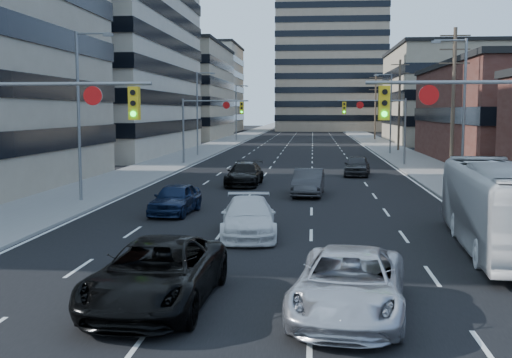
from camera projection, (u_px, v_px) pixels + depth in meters
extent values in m
plane|color=black|center=(224.00, 343.00, 13.56)|extent=(400.00, 400.00, 0.00)
cube|color=black|center=(304.00, 133.00, 142.33)|extent=(18.00, 300.00, 0.02)
cube|color=slate|center=(253.00, 132.00, 143.33)|extent=(5.00, 300.00, 0.15)
cube|color=slate|center=(357.00, 133.00, 141.31)|extent=(5.00, 300.00, 0.15)
cube|color=#ADA089|center=(63.00, 31.00, 73.87)|extent=(26.00, 34.00, 28.00)
cube|color=gray|center=(167.00, 93.00, 113.87)|extent=(20.00, 30.00, 16.00)
cube|color=gray|center=(465.00, 97.00, 97.79)|extent=(22.00, 28.00, 14.00)
cube|color=gray|center=(331.00, 13.00, 158.53)|extent=(26.00, 26.00, 58.00)
cube|color=#ADA089|center=(188.00, 89.00, 153.62)|extent=(24.00, 24.00, 20.00)
cube|color=gray|center=(453.00, 106.00, 138.89)|extent=(22.00, 22.00, 12.00)
cylinder|color=slate|center=(57.00, 84.00, 21.46)|extent=(6.50, 0.12, 0.12)
cube|color=gold|center=(134.00, 103.00, 21.30)|extent=(0.35, 0.28, 1.10)
cylinder|color=black|center=(133.00, 93.00, 21.10)|extent=(0.18, 0.06, 0.18)
cylinder|color=black|center=(133.00, 103.00, 21.14)|extent=(0.18, 0.06, 0.18)
cylinder|color=#0CE526|center=(133.00, 114.00, 21.18)|extent=(0.18, 0.06, 0.18)
cylinder|color=white|center=(93.00, 96.00, 21.37)|extent=(0.64, 0.06, 0.64)
cylinder|color=slate|center=(469.00, 82.00, 20.28)|extent=(6.50, 0.12, 0.12)
cube|color=gold|center=(384.00, 103.00, 20.58)|extent=(0.35, 0.28, 1.10)
cylinder|color=black|center=(385.00, 92.00, 20.39)|extent=(0.18, 0.06, 0.18)
cylinder|color=black|center=(385.00, 103.00, 20.42)|extent=(0.18, 0.06, 0.18)
cylinder|color=#0CE526|center=(384.00, 114.00, 20.46)|extent=(0.18, 0.06, 0.18)
cylinder|color=white|center=(429.00, 95.00, 20.40)|extent=(0.64, 0.06, 0.64)
cylinder|color=slate|center=(183.00, 132.00, 58.69)|extent=(0.18, 0.18, 6.00)
cylinder|color=slate|center=(216.00, 101.00, 58.13)|extent=(6.00, 0.12, 0.12)
cube|color=gold|center=(242.00, 108.00, 57.99)|extent=(0.35, 0.28, 1.10)
cylinder|color=black|center=(242.00, 104.00, 57.80)|extent=(0.18, 0.06, 0.18)
cylinder|color=black|center=(242.00, 108.00, 57.83)|extent=(0.18, 0.06, 0.18)
cylinder|color=#0CE526|center=(242.00, 112.00, 57.87)|extent=(0.18, 0.06, 0.18)
cylinder|color=white|center=(226.00, 105.00, 58.06)|extent=(0.64, 0.06, 0.64)
cylinder|color=slate|center=(405.00, 132.00, 56.94)|extent=(0.18, 0.18, 6.00)
cylinder|color=slate|center=(371.00, 101.00, 56.91)|extent=(6.00, 0.12, 0.12)
cube|color=gold|center=(344.00, 108.00, 57.19)|extent=(0.35, 0.28, 1.10)
cylinder|color=black|center=(344.00, 104.00, 56.99)|extent=(0.18, 0.06, 0.18)
cylinder|color=black|center=(344.00, 108.00, 57.03)|extent=(0.18, 0.06, 0.18)
cylinder|color=#0CE526|center=(344.00, 112.00, 57.06)|extent=(0.18, 0.06, 0.18)
cylinder|color=white|center=(360.00, 105.00, 57.01)|extent=(0.64, 0.06, 0.64)
cylinder|color=#4C3D2D|center=(453.00, 103.00, 47.57)|extent=(0.28, 0.28, 11.00)
cube|color=#4C3D2D|center=(455.00, 36.00, 47.05)|extent=(2.20, 0.10, 0.10)
cube|color=#4C3D2D|center=(455.00, 49.00, 47.15)|extent=(2.20, 0.10, 0.10)
cube|color=#4C3D2D|center=(454.00, 63.00, 47.26)|extent=(2.20, 0.10, 0.10)
cylinder|color=#4C3D2D|center=(399.00, 106.00, 77.28)|extent=(0.28, 0.28, 11.00)
cube|color=#4C3D2D|center=(400.00, 65.00, 76.76)|extent=(2.20, 0.10, 0.10)
cube|color=#4C3D2D|center=(400.00, 73.00, 76.87)|extent=(2.20, 0.10, 0.10)
cube|color=#4C3D2D|center=(400.00, 81.00, 76.98)|extent=(2.20, 0.10, 0.10)
cylinder|color=#4C3D2D|center=(375.00, 107.00, 107.00)|extent=(0.28, 0.28, 11.00)
cube|color=#4C3D2D|center=(376.00, 77.00, 106.48)|extent=(2.20, 0.10, 0.10)
cube|color=#4C3D2D|center=(376.00, 84.00, 106.58)|extent=(2.20, 0.10, 0.10)
cube|color=#4C3D2D|center=(376.00, 90.00, 106.69)|extent=(2.20, 0.10, 0.10)
cylinder|color=slate|center=(79.00, 118.00, 33.82)|extent=(0.16, 0.16, 9.00)
cylinder|color=slate|center=(93.00, 33.00, 33.27)|extent=(1.80, 0.10, 0.10)
cube|color=slate|center=(108.00, 35.00, 33.21)|extent=(0.50, 0.22, 0.14)
cylinder|color=slate|center=(197.00, 115.00, 68.48)|extent=(0.16, 0.16, 9.00)
cylinder|color=slate|center=(205.00, 73.00, 67.94)|extent=(1.80, 0.10, 0.10)
cube|color=slate|center=(213.00, 74.00, 67.88)|extent=(0.50, 0.22, 0.14)
cylinder|color=slate|center=(236.00, 113.00, 103.15)|extent=(0.16, 0.16, 9.00)
cylinder|color=slate|center=(242.00, 86.00, 102.60)|extent=(1.80, 0.10, 0.10)
cube|color=slate|center=(247.00, 86.00, 102.54)|extent=(0.50, 0.22, 0.14)
cylinder|color=slate|center=(464.00, 118.00, 36.93)|extent=(0.16, 0.16, 9.00)
cylinder|color=slate|center=(450.00, 40.00, 36.54)|extent=(1.80, 0.10, 0.10)
cube|color=slate|center=(436.00, 42.00, 36.62)|extent=(0.50, 0.22, 0.14)
cylinder|color=slate|center=(391.00, 114.00, 71.60)|extent=(0.16, 0.16, 9.00)
cylinder|color=slate|center=(383.00, 75.00, 71.21)|extent=(1.80, 0.10, 0.10)
cube|color=slate|center=(376.00, 75.00, 71.29)|extent=(0.50, 0.22, 0.14)
imported|color=black|center=(157.00, 274.00, 16.10)|extent=(2.97, 6.04, 1.65)
imported|color=silver|center=(249.00, 218.00, 25.02)|extent=(2.59, 5.34, 1.50)
imported|color=silver|center=(349.00, 284.00, 15.33)|extent=(3.25, 5.86, 1.55)
imported|color=silver|center=(500.00, 207.00, 22.46)|extent=(3.45, 11.32, 3.11)
imported|color=#0D1934|center=(175.00, 199.00, 30.44)|extent=(2.10, 4.47, 1.48)
imported|color=#323134|center=(308.00, 182.00, 37.12)|extent=(1.94, 4.81, 1.55)
imported|color=black|center=(245.00, 174.00, 42.04)|extent=(2.33, 5.28, 1.51)
imported|color=#2B2B2E|center=(357.00, 166.00, 48.40)|extent=(2.35, 4.72, 1.54)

